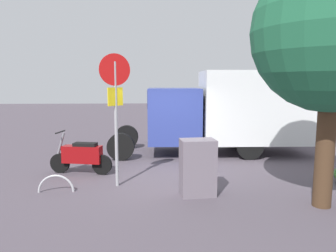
# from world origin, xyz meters

# --- Properties ---
(ground_plane) EXTENTS (60.00, 60.00, 0.00)m
(ground_plane) POSITION_xyz_m (0.00, 0.00, 0.00)
(ground_plane) COLOR #4E454F
(box_truck_near) EXTENTS (7.09, 2.35, 2.95)m
(box_truck_near) POSITION_xyz_m (-2.22, -2.64, 1.62)
(box_truck_near) COLOR black
(box_truck_near) RESTS_ON ground
(motorcycle) EXTENTS (1.79, 0.66, 1.20)m
(motorcycle) POSITION_xyz_m (2.50, -0.25, 0.52)
(motorcycle) COLOR black
(motorcycle) RESTS_ON ground
(stop_sign) EXTENTS (0.71, 0.33, 3.24)m
(stop_sign) POSITION_xyz_m (1.40, 0.88, 2.16)
(stop_sign) COLOR #9E9EA3
(stop_sign) RESTS_ON ground
(street_tree) EXTENTS (3.16, 3.16, 5.12)m
(street_tree) POSITION_xyz_m (-3.00, 2.42, 3.52)
(street_tree) COLOR #47301E
(street_tree) RESTS_ON ground
(utility_cabinet) EXTENTS (0.82, 0.60, 1.29)m
(utility_cabinet) POSITION_xyz_m (-0.51, 1.63, 0.65)
(utility_cabinet) COLOR slate
(utility_cabinet) RESTS_ON ground
(bike_rack_hoop) EXTENTS (0.85, 0.06, 0.85)m
(bike_rack_hoop) POSITION_xyz_m (2.79, 1.27, 0.00)
(bike_rack_hoop) COLOR #B7B7BC
(bike_rack_hoop) RESTS_ON ground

